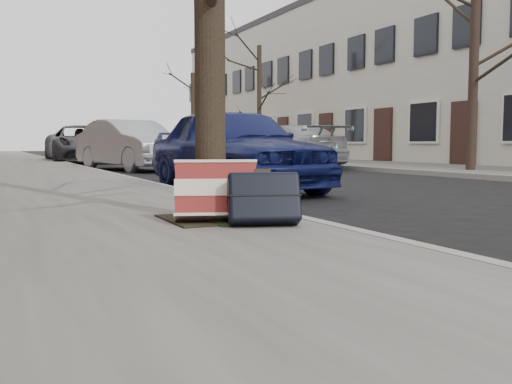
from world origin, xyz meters
name	(u,v)px	position (x,y,z in m)	size (l,w,h in m)	color
ground	(492,237)	(0.00, 0.00, 0.00)	(120.00, 120.00, 0.00)	black
far_sidewalk	(324,162)	(7.80, 15.00, 0.06)	(4.00, 70.00, 0.12)	slate
house_far	(419,78)	(13.15, 16.00, 3.60)	(6.70, 40.00, 7.20)	#B8B5A5
dirt_patch	(215,218)	(-2.00, 1.20, 0.13)	(0.85, 0.85, 0.01)	black
suitcase_red	(216,192)	(-2.07, 1.01, 0.38)	(0.67, 0.19, 0.48)	maroon
suitcase_navy	(264,198)	(-1.79, 0.66, 0.34)	(0.57, 0.18, 0.41)	black
car_near_front	(234,148)	(-0.10, 5.20, 0.70)	(1.65, 4.11, 1.40)	#121952
car_near_mid	(131,145)	(0.03, 13.08, 0.73)	(1.55, 4.44, 1.46)	#A9ACB1
car_near_back	(82,144)	(-0.27, 20.38, 0.76)	(2.51, 5.45, 1.51)	#36373B
car_far_front	(288,147)	(4.65, 12.09, 0.66)	(1.85, 4.55, 1.32)	#9A9DA1
car_far_back	(192,144)	(4.52, 20.84, 0.74)	(1.75, 4.35, 1.48)	maroon
tree_far_a	(474,58)	(7.20, 7.20, 2.89)	(0.24, 0.24, 5.54)	black
tree_far_b	(259,102)	(7.20, 19.44, 2.59)	(0.20, 0.20, 4.94)	black
tree_far_c	(193,114)	(7.20, 28.36, 2.49)	(0.23, 0.23, 4.73)	black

